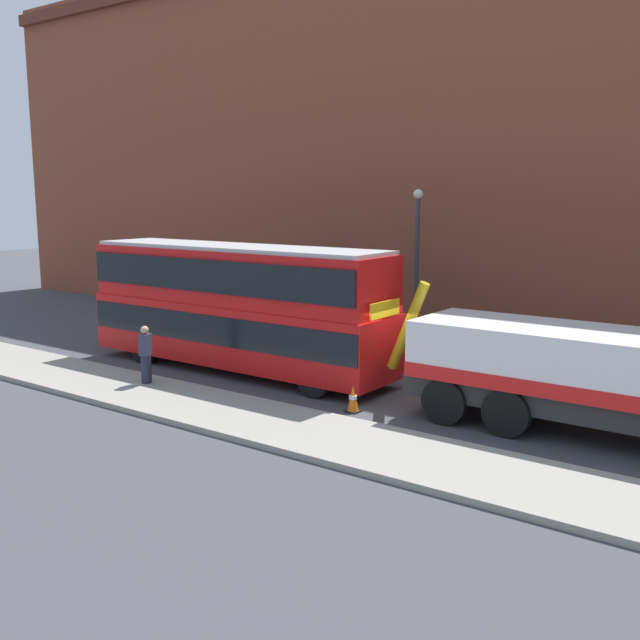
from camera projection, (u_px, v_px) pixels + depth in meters
ground_plane at (410, 398)px, 20.24m from camera, size 120.00×120.00×0.00m
near_kerb at (322, 436)px, 16.88m from camera, size 60.00×2.80×0.15m
building_facade at (533, 125)px, 25.75m from camera, size 60.00×1.50×16.00m
recovery_tow_truck at (620, 368)px, 16.38m from camera, size 10.15×2.68×3.67m
double_decker_bus at (237, 303)px, 23.08m from camera, size 11.06×2.59×4.06m
pedestrian_onlooker at (146, 355)px, 21.18m from camera, size 0.40×0.47×1.71m
traffic_cone_near_bus at (353, 399)px, 18.92m from camera, size 0.36×0.36×0.72m
street_lamp at (417, 254)px, 26.74m from camera, size 0.36×0.36×5.83m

